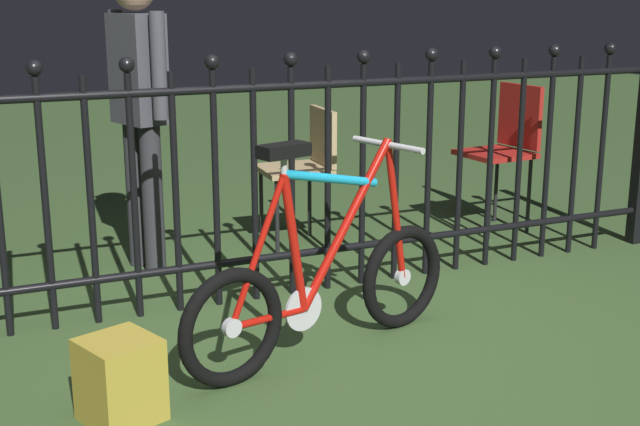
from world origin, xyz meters
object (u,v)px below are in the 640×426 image
at_px(chair_tan, 305,161).
at_px(person_visitor, 139,96).
at_px(chair_red, 506,142).
at_px(display_crate, 120,380).
at_px(bicycle, 324,285).

xyz_separation_m(chair_tan, person_visitor, (-0.95, -0.07, 0.43)).
bearing_deg(chair_red, chair_tan, 171.65).
bearing_deg(display_crate, person_visitor, 74.07).
bearing_deg(person_visitor, display_crate, -105.93).
distance_m(chair_tan, chair_red, 1.27).
relative_size(bicycle, chair_tan, 1.67).
distance_m(bicycle, display_crate, 0.91).
bearing_deg(chair_red, person_visitor, 177.09).
relative_size(chair_tan, person_visitor, 0.51).
xyz_separation_m(bicycle, person_visitor, (-0.40, 1.42, 0.63)).
distance_m(bicycle, person_visitor, 1.60).
relative_size(bicycle, chair_red, 1.48).
height_order(chair_red, person_visitor, person_visitor).
relative_size(person_visitor, display_crate, 5.26).
height_order(bicycle, display_crate, bicycle).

